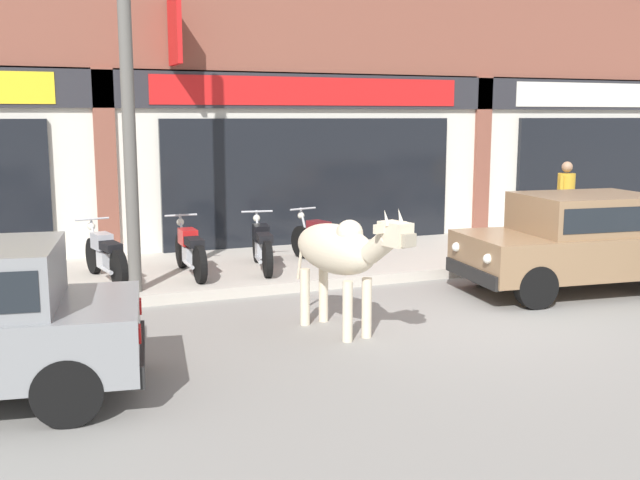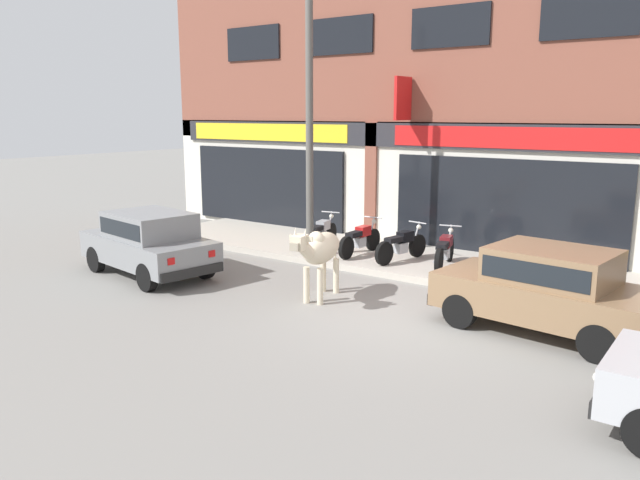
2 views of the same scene
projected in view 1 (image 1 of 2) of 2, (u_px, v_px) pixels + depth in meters
The scene contains 11 objects.
ground_plane at pixel (466, 319), 9.67m from camera, with size 90.00×90.00×0.00m, color gray.
sidewalk at pixel (346, 261), 13.13m from camera, with size 19.00×3.21×0.16m, color #B7AFA3.
shop_building at pixel (307, 10), 14.10m from camera, with size 23.00×1.40×9.56m.
cow at pixel (340, 251), 8.91m from camera, with size 0.88×2.11×1.61m.
car_1 at pixel (582, 238), 11.08m from camera, with size 3.73×1.97×1.46m.
motorcycle_0 at pixel (105, 255), 11.14m from camera, with size 0.58×1.80×0.88m.
motorcycle_1 at pixel (190, 250), 11.53m from camera, with size 0.52×1.81×0.88m.
motorcycle_2 at pixel (262, 245), 11.97m from camera, with size 0.61×1.80×0.88m.
motorcycle_3 at pixel (323, 241), 12.42m from camera, with size 0.66×1.78×0.88m.
pedestrian at pixel (566, 195), 13.93m from camera, with size 0.45×0.32×1.60m.
utility_pole at pixel (127, 72), 10.01m from camera, with size 0.18×0.18×6.02m, color #595651.
Camera 1 is at (-5.29, -7.96, 2.60)m, focal length 42.00 mm.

